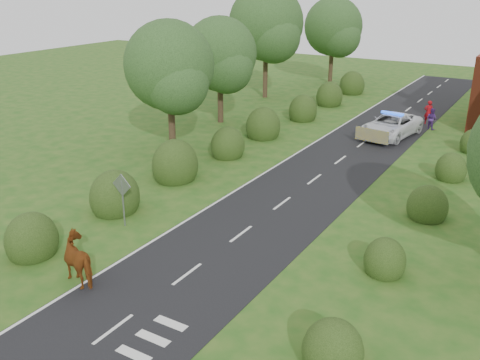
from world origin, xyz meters
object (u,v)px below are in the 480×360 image
Objects in this scene: cow at (83,262)px; pedestrian_red at (428,112)px; road_sign at (122,192)px; police_van at (391,126)px; pedestrian_purple at (431,119)px.

pedestrian_red is (5.58, 30.14, 0.15)m from cow.
road_sign is 4.83m from cow.
cow is at bearing -65.71° from road_sign.
cow is at bearing -90.56° from police_van.
road_sign reaches higher than cow.
pedestrian_red is 1.15× the size of pedestrian_purple.
pedestrian_purple is at bearing 85.56° from pedestrian_red.
road_sign is 25.67m from pedestrian_purple.
cow is 29.32m from pedestrian_purple.
pedestrian_red is at bearing -44.48° from pedestrian_purple.
pedestrian_red reaches higher than pedestrian_purple.
cow is (1.96, -4.33, -0.88)m from road_sign.
pedestrian_purple is at bearing 71.58° from road_sign.
road_sign is 1.58× the size of pedestrian_purple.
police_van is at bearing 73.65° from road_sign.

